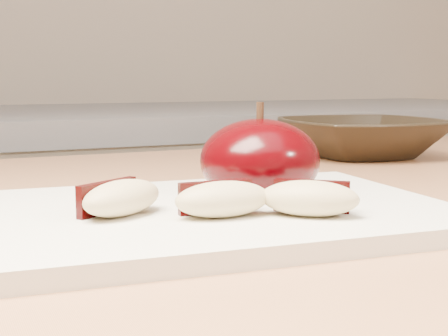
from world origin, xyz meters
name	(u,v)px	position (x,y,z in m)	size (l,w,h in m)	color
cutting_board	(224,213)	(0.05, 0.40, 0.91)	(0.30, 0.22, 0.01)	silver
apple_half	(260,161)	(0.10, 0.44, 0.93)	(0.10, 0.10, 0.08)	black
apple_wedge_a	(121,198)	(-0.02, 0.40, 0.92)	(0.07, 0.06, 0.02)	tan
apple_wedge_b	(222,199)	(0.03, 0.37, 0.92)	(0.06, 0.03, 0.02)	tan
apple_wedge_c	(310,198)	(0.08, 0.35, 0.92)	(0.07, 0.06, 0.02)	tan
bowl	(361,138)	(0.36, 0.65, 0.92)	(0.20, 0.20, 0.05)	black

